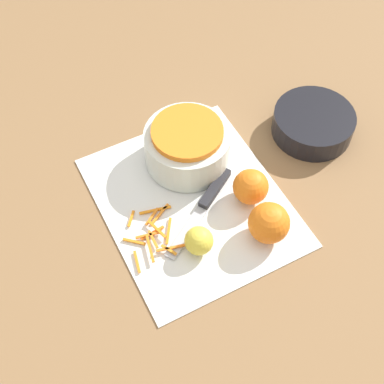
# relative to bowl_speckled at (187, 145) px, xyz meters

# --- Properties ---
(ground_plane) EXTENTS (4.00, 4.00, 0.00)m
(ground_plane) POSITION_rel_bowl_speckled_xyz_m (0.10, -0.04, -0.05)
(ground_plane) COLOR olive
(cutting_board) EXTENTS (0.42, 0.35, 0.01)m
(cutting_board) POSITION_rel_bowl_speckled_xyz_m (0.10, -0.04, -0.05)
(cutting_board) COLOR silver
(cutting_board) RESTS_ON ground_plane
(bowl_speckled) EXTENTS (0.18, 0.18, 0.09)m
(bowl_speckled) POSITION_rel_bowl_speckled_xyz_m (0.00, 0.00, 0.00)
(bowl_speckled) COLOR silver
(bowl_speckled) RESTS_ON cutting_board
(bowl_dark) EXTENTS (0.18, 0.18, 0.05)m
(bowl_dark) POSITION_rel_bowl_speckled_xyz_m (0.05, 0.28, -0.02)
(bowl_dark) COLOR black
(bowl_dark) RESTS_ON ground_plane
(knife) EXTENTS (0.14, 0.21, 0.02)m
(knife) POSITION_rel_bowl_speckled_xyz_m (0.11, -0.01, -0.04)
(knife) COLOR #232328
(knife) RESTS_ON cutting_board
(orange_left) EXTENTS (0.07, 0.07, 0.07)m
(orange_left) POSITION_rel_bowl_speckled_xyz_m (0.15, 0.07, -0.01)
(orange_left) COLOR orange
(orange_left) RESTS_ON cutting_board
(orange_right) EXTENTS (0.08, 0.08, 0.08)m
(orange_right) POSITION_rel_bowl_speckled_xyz_m (0.24, 0.05, -0.01)
(orange_right) COLOR orange
(orange_right) RESTS_ON cutting_board
(lemon) EXTENTS (0.06, 0.06, 0.06)m
(lemon) POSITION_rel_bowl_speckled_xyz_m (0.20, -0.08, -0.02)
(lemon) COLOR gold
(lemon) RESTS_ON cutting_board
(peel_pile) EXTENTS (0.13, 0.12, 0.01)m
(peel_pile) POSITION_rel_bowl_speckled_xyz_m (0.14, -0.14, -0.04)
(peel_pile) COLOR orange
(peel_pile) RESTS_ON cutting_board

